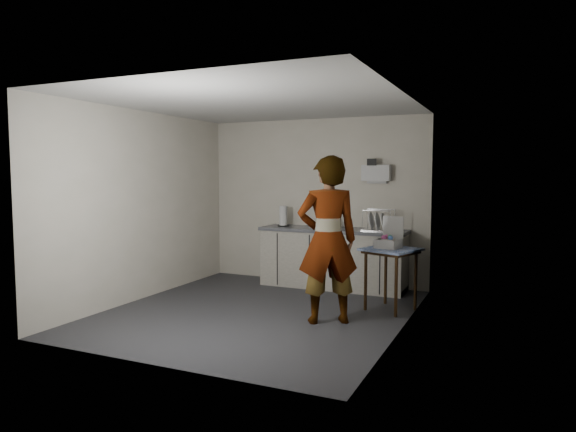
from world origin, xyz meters
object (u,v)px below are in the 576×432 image
at_px(kitchen_counter, 333,260).
at_px(side_table, 391,256).
at_px(standing_man, 328,240).
at_px(dark_bottle, 318,219).
at_px(soap_bottle, 327,220).
at_px(paper_towel, 283,217).
at_px(soda_can, 333,224).
at_px(bakery_box, 389,241).
at_px(dish_rack, 378,226).

distance_m(kitchen_counter, side_table, 1.47).
height_order(standing_man, dark_bottle, standing_man).
relative_size(standing_man, soap_bottle, 6.99).
bearing_deg(paper_towel, soap_bottle, -5.41).
bearing_deg(soda_can, paper_towel, 178.23).
bearing_deg(soap_bottle, kitchen_counter, 52.15).
relative_size(soda_can, bakery_box, 0.34).
height_order(dark_bottle, dish_rack, dish_rack).
height_order(soda_can, dark_bottle, dark_bottle).
distance_m(paper_towel, dish_rack, 1.53).
bearing_deg(bakery_box, dish_rack, 123.47).
height_order(kitchen_counter, soap_bottle, soap_bottle).
distance_m(kitchen_counter, paper_towel, 1.04).
bearing_deg(dark_bottle, paper_towel, -177.58).
bearing_deg(kitchen_counter, soap_bottle, -127.85).
distance_m(kitchen_counter, dish_rack, 0.90).
distance_m(side_table, dish_rack, 1.03).
bearing_deg(paper_towel, side_table, -25.54).
bearing_deg(bakery_box, standing_man, -109.05).
xyz_separation_m(dark_bottle, paper_towel, (-0.58, -0.02, 0.02)).
relative_size(side_table, soap_bottle, 2.86).
bearing_deg(bakery_box, soap_bottle, 155.27).
bearing_deg(paper_towel, dark_bottle, 2.42).
bearing_deg(bakery_box, kitchen_counter, 150.86).
relative_size(dark_bottle, bakery_box, 0.65).
height_order(standing_man, soap_bottle, standing_man).
bearing_deg(dark_bottle, bakery_box, -34.85).
relative_size(side_table, dark_bottle, 3.06).
bearing_deg(dish_rack, bakery_box, -67.59).
height_order(soap_bottle, paper_towel, paper_towel).
xyz_separation_m(soap_bottle, bakery_box, (1.12, -0.81, -0.17)).
height_order(kitchen_counter, bakery_box, bakery_box).
height_order(kitchen_counter, dish_rack, dish_rack).
xyz_separation_m(soap_bottle, dish_rack, (0.77, 0.05, -0.07)).
bearing_deg(soap_bottle, bakery_box, -35.78).
bearing_deg(dish_rack, kitchen_counter, 177.43).
xyz_separation_m(standing_man, paper_towel, (-1.37, 1.76, 0.09)).
distance_m(side_table, bakery_box, 0.20).
xyz_separation_m(side_table, soap_bottle, (-1.17, 0.85, 0.36)).
bearing_deg(standing_man, kitchen_counter, -104.73).
bearing_deg(soda_can, dark_bottle, 169.05).
xyz_separation_m(soda_can, dark_bottle, (-0.26, 0.05, 0.06)).
distance_m(kitchen_counter, bakery_box, 1.46).
bearing_deg(soap_bottle, paper_towel, 174.59).
bearing_deg(dish_rack, soda_can, -179.44).
bearing_deg(side_table, soda_can, 160.78).
height_order(dish_rack, bakery_box, dish_rack).
height_order(side_table, soap_bottle, soap_bottle).
relative_size(kitchen_counter, standing_man, 1.15).
relative_size(standing_man, soda_can, 14.52).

